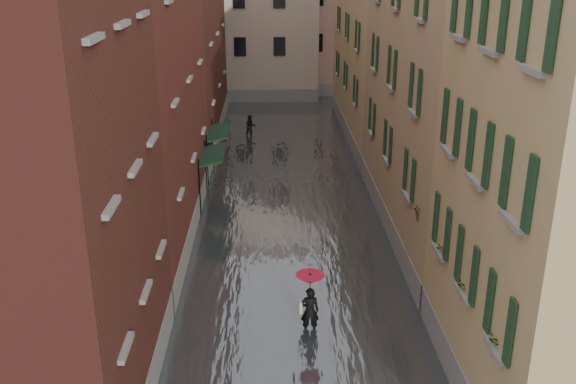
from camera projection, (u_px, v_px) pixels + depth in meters
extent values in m
plane|color=#5A5A5C|center=(301.00, 357.00, 18.93)|extent=(120.00, 120.00, 0.00)
cube|color=#505558|center=(288.00, 197.00, 31.06)|extent=(10.00, 60.00, 0.20)
cube|color=maroon|center=(0.00, 173.00, 14.58)|extent=(6.00, 8.00, 13.00)
cube|color=#56251B|center=(111.00, 88.00, 24.96)|extent=(6.00, 14.00, 12.50)
cube|color=maroon|center=(167.00, 26.00, 38.74)|extent=(6.00, 16.00, 14.00)
cube|color=tan|center=(468.00, 79.00, 25.27)|extent=(6.00, 14.00, 13.00)
cube|color=tan|center=(395.00, 46.00, 39.58)|extent=(6.00, 16.00, 11.50)
cube|color=beige|center=(242.00, 14.00, 52.13)|extent=(12.00, 9.00, 13.00)
cube|color=tan|center=(349.00, 18.00, 54.44)|extent=(10.00, 9.00, 12.00)
cube|color=black|center=(213.00, 154.00, 29.26)|extent=(1.09, 3.07, 0.31)
cylinder|color=black|center=(200.00, 190.00, 28.21)|extent=(0.06, 0.06, 2.80)
cylinder|color=black|center=(206.00, 168.00, 31.09)|extent=(0.06, 0.06, 2.80)
cube|color=black|center=(219.00, 131.00, 33.03)|extent=(1.09, 3.36, 0.31)
cylinder|color=black|center=(207.00, 163.00, 31.85)|extent=(0.06, 0.06, 2.80)
cylinder|color=black|center=(213.00, 144.00, 34.99)|extent=(0.06, 0.06, 2.80)
cube|color=#A06634|center=(500.00, 346.00, 13.97)|extent=(0.22, 0.85, 0.18)
imported|color=#265926|center=(502.00, 330.00, 13.82)|extent=(0.59, 0.51, 0.66)
cube|color=#A06634|center=(467.00, 291.00, 16.26)|extent=(0.22, 0.85, 0.18)
imported|color=#265926|center=(469.00, 276.00, 16.11)|extent=(0.59, 0.51, 0.66)
cube|color=#A06634|center=(445.00, 253.00, 18.28)|extent=(0.22, 0.85, 0.18)
imported|color=#265926|center=(446.00, 240.00, 18.13)|extent=(0.59, 0.51, 0.66)
cube|color=#A06634|center=(422.00, 214.00, 21.02)|extent=(0.22, 0.85, 0.18)
imported|color=#265926|center=(423.00, 202.00, 20.87)|extent=(0.59, 0.51, 0.66)
imported|color=black|center=(310.00, 311.00, 19.81)|extent=(0.59, 0.39, 1.61)
cube|color=beige|center=(301.00, 306.00, 19.80)|extent=(0.08, 0.30, 0.38)
cylinder|color=black|center=(310.00, 295.00, 19.62)|extent=(0.02, 0.02, 1.00)
cone|color=#BB0C2B|center=(310.00, 279.00, 19.42)|extent=(0.91, 0.91, 0.28)
imported|color=black|center=(251.00, 127.00, 40.88)|extent=(0.88, 0.77, 1.52)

